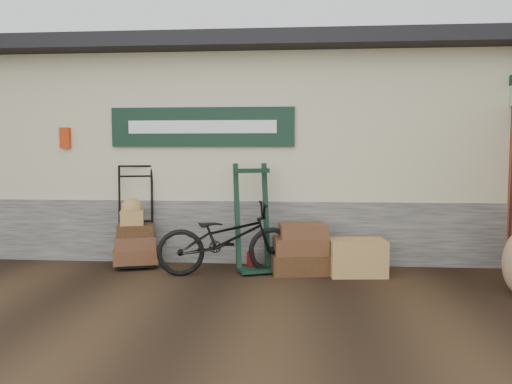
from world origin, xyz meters
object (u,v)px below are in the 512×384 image
Objects in this scene: green_barrow at (253,218)px; suitcase_stack at (300,248)px; wicker_hamper at (357,257)px; porter_trolley at (136,215)px; bicycle at (227,235)px.

suitcase_stack is (0.64, -0.06, -0.39)m from green_barrow.
green_barrow is at bearing 175.63° from wicker_hamper.
bicycle is at bearing -33.45° from porter_trolley.
bicycle is (-1.70, -0.11, 0.29)m from wicker_hamper.
wicker_hamper is at bearing -24.88° from green_barrow.
green_barrow is 0.80× the size of bicycle.
suitcase_stack is at bearing -93.74° from bicycle.
porter_trolley is 1.00× the size of green_barrow.
green_barrow is 1.46m from wicker_hamper.
wicker_hamper is at bearing -22.05° from porter_trolley.
porter_trolley and green_barrow have the same top height.
green_barrow is at bearing 174.30° from suitcase_stack.
porter_trolley is 3.10m from wicker_hamper.
bicycle is at bearing -171.36° from suitcase_stack.
green_barrow is 2.02× the size of wicker_hamper.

